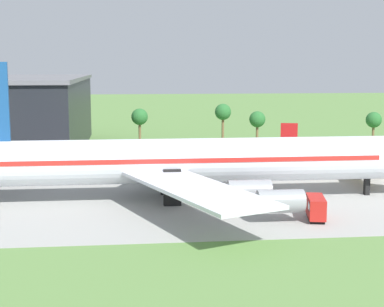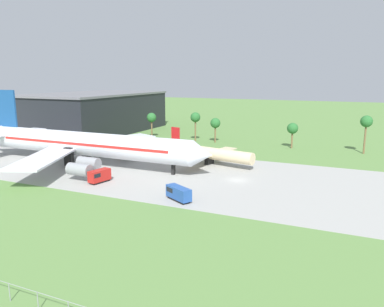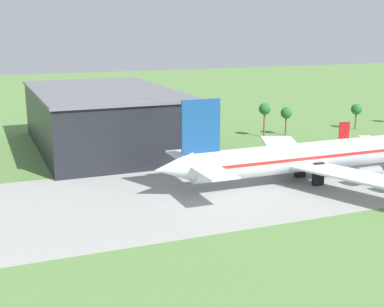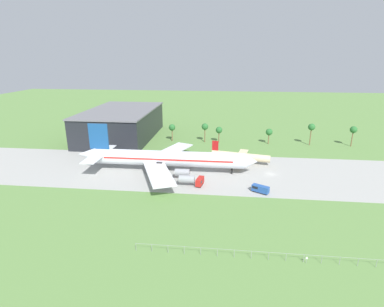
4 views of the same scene
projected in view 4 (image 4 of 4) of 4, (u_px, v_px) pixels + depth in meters
The scene contains 10 objects.
ground_plane at pixel (271, 174), 121.66m from camera, with size 600.00×600.00×0.00m, color #5B8442.
taxiway_strip at pixel (271, 174), 121.65m from camera, with size 320.00×44.00×0.02m.
jet_airliner at pixel (165, 158), 123.13m from camera, with size 74.94×54.68×19.50m.
regional_aircraft at pixel (240, 156), 133.72m from camera, with size 26.05×23.65×9.15m.
baggage_tug at pixel (260, 189), 104.70m from camera, with size 6.20×4.68×2.69m.
catering_van at pixel (200, 182), 110.42m from camera, with size 2.98×5.48×2.91m.
perimeter_fence at pixel (304, 257), 69.25m from camera, with size 80.10×0.10×2.10m.
no_stopping_sign at pixel (307, 259), 69.02m from camera, with size 0.44×0.08×1.68m.
terminal_building at pixel (122, 124), 174.28m from camera, with size 36.72×61.20×16.44m.
palm_tree_row at pixel (254, 129), 161.76m from camera, with size 99.74×3.60×11.80m.
Camera 4 is at (-19.38, -115.87, 45.75)m, focal length 28.00 mm.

